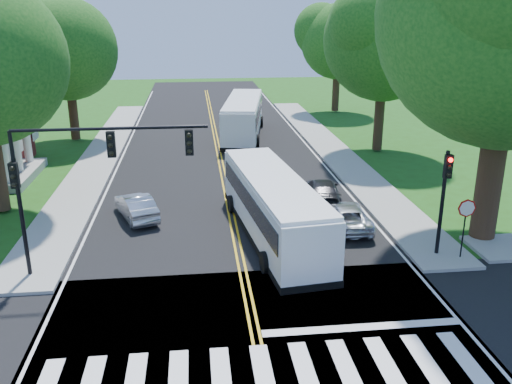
{
  "coord_description": "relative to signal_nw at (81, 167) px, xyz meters",
  "views": [
    {
      "loc": [
        -1.7,
        -13.17,
        9.8
      ],
      "look_at": [
        0.83,
        8.66,
        2.4
      ],
      "focal_mm": 38.0,
      "sensor_mm": 36.0,
      "label": 1
    }
  ],
  "objects": [
    {
      "name": "ground",
      "position": [
        5.86,
        -6.43,
        -4.38
      ],
      "size": [
        140.0,
        140.0,
        0.0
      ],
      "primitive_type": "plane",
      "color": "#1F4C13",
      "rests_on": "ground"
    },
    {
      "name": "road",
      "position": [
        5.86,
        11.57,
        -4.37
      ],
      "size": [
        14.0,
        96.0,
        0.01
      ],
      "primitive_type": "cube",
      "color": "black",
      "rests_on": "ground"
    },
    {
      "name": "cross_road",
      "position": [
        5.86,
        -6.43,
        -4.37
      ],
      "size": [
        60.0,
        12.0,
        0.01
      ],
      "primitive_type": "cube",
      "color": "black",
      "rests_on": "ground"
    },
    {
      "name": "center_line",
      "position": [
        5.86,
        15.57,
        -4.36
      ],
      "size": [
        0.36,
        70.0,
        0.01
      ],
      "primitive_type": "cube",
      "color": "gold",
      "rests_on": "road"
    },
    {
      "name": "edge_line_w",
      "position": [
        -0.94,
        15.57,
        -4.36
      ],
      "size": [
        0.12,
        70.0,
        0.01
      ],
      "primitive_type": "cube",
      "color": "silver",
      "rests_on": "road"
    },
    {
      "name": "edge_line_e",
      "position": [
        12.66,
        15.57,
        -4.36
      ],
      "size": [
        0.12,
        70.0,
        0.01
      ],
      "primitive_type": "cube",
      "color": "silver",
      "rests_on": "road"
    },
    {
      "name": "crosswalk",
      "position": [
        5.86,
        -6.93,
        -4.36
      ],
      "size": [
        12.6,
        3.0,
        0.01
      ],
      "primitive_type": "cube",
      "color": "silver",
      "rests_on": "road"
    },
    {
      "name": "stop_bar",
      "position": [
        9.36,
        -4.83,
        -4.36
      ],
      "size": [
        6.6,
        0.4,
        0.01
      ],
      "primitive_type": "cube",
      "color": "silver",
      "rests_on": "road"
    },
    {
      "name": "sidewalk_nw",
      "position": [
        -2.44,
        18.57,
        -4.3
      ],
      "size": [
        2.6,
        40.0,
        0.15
      ],
      "primitive_type": "cube",
      "color": "gray",
      "rests_on": "ground"
    },
    {
      "name": "sidewalk_ne",
      "position": [
        14.16,
        18.57,
        -4.3
      ],
      "size": [
        2.6,
        40.0,
        0.15
      ],
      "primitive_type": "cube",
      "color": "gray",
      "rests_on": "ground"
    },
    {
      "name": "tree_west_far",
      "position": [
        -5.14,
        23.57,
        2.62
      ],
      "size": [
        7.6,
        7.6,
        10.67
      ],
      "color": "#352315",
      "rests_on": "ground"
    },
    {
      "name": "tree_east_mid",
      "position": [
        17.36,
        17.57,
        3.48
      ],
      "size": [
        8.4,
        8.4,
        11.93
      ],
      "color": "#352315",
      "rests_on": "ground"
    },
    {
      "name": "tree_east_far",
      "position": [
        18.36,
        33.57,
        2.48
      ],
      "size": [
        7.2,
        7.2,
        10.34
      ],
      "color": "#352315",
      "rests_on": "ground"
    },
    {
      "name": "signal_nw",
      "position": [
        0.0,
        0.0,
        0.0
      ],
      "size": [
        7.15,
        0.46,
        5.66
      ],
      "color": "black",
      "rests_on": "ground"
    },
    {
      "name": "signal_ne",
      "position": [
        14.06,
        0.01,
        -1.41
      ],
      "size": [
        0.3,
        0.46,
        4.4
      ],
      "color": "black",
      "rests_on": "ground"
    },
    {
      "name": "stop_sign",
      "position": [
        14.86,
        -0.45,
        -2.35
      ],
      "size": [
        0.76,
        0.08,
        2.53
      ],
      "color": "black",
      "rests_on": "ground"
    },
    {
      "name": "bus_lead",
      "position": [
        7.52,
        2.83,
        -2.86
      ],
      "size": [
        3.69,
        11.23,
        2.85
      ],
      "rotation": [
        0.0,
        0.0,
        3.26
      ],
      "color": "white",
      "rests_on": "road"
    },
    {
      "name": "bus_follow",
      "position": [
        8.13,
        23.57,
        -2.75
      ],
      "size": [
        4.46,
        12.1,
        3.06
      ],
      "rotation": [
        0.0,
        0.0,
        2.98
      ],
      "color": "white",
      "rests_on": "road"
    },
    {
      "name": "hatchback",
      "position": [
        1.18,
        5.89,
        -3.74
      ],
      "size": [
        2.55,
        4.01,
        1.25
      ],
      "primitive_type": "imported",
      "rotation": [
        0.0,
        0.0,
        3.5
      ],
      "color": "#B2B4B9",
      "rests_on": "road"
    },
    {
      "name": "suv",
      "position": [
        11.11,
        3.61,
        -3.78
      ],
      "size": [
        2.16,
        4.31,
        1.17
      ],
      "primitive_type": "imported",
      "rotation": [
        0.0,
        0.0,
        3.09
      ],
      "color": "silver",
      "rests_on": "road"
    },
    {
      "name": "dark_sedan",
      "position": [
        10.8,
        7.11,
        -3.73
      ],
      "size": [
        2.42,
        4.6,
        1.27
      ],
      "primitive_type": "imported",
      "rotation": [
        0.0,
        0.0,
        2.99
      ],
      "color": "black",
      "rests_on": "road"
    }
  ]
}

